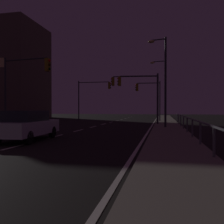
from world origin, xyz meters
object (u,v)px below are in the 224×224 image
object	(u,v)px
traffic_light_mid_right	(149,93)
traffic_light_far_right	(24,78)
street_lamp_median	(163,74)
street_lamp_mid_block	(163,85)
car	(27,125)
traffic_light_mid_left	(140,88)
traffic_light_overhead_east	(92,92)
traffic_light_near_right	(137,88)

from	to	relation	value
traffic_light_mid_right	traffic_light_far_right	xyz separation A→B (m)	(-8.67, -14.31, 0.32)
street_lamp_median	street_lamp_mid_block	distance (m)	8.36
traffic_light_far_right	street_lamp_median	bearing A→B (deg)	21.61
car	traffic_light_mid_left	xyz separation A→B (m)	(4.65, 13.38, 2.97)
car	traffic_light_overhead_east	world-z (taller)	traffic_light_overhead_east
street_lamp_median	traffic_light_overhead_east	bearing A→B (deg)	127.69
traffic_light_near_right	street_lamp_median	world-z (taller)	street_lamp_median
traffic_light_mid_right	traffic_light_overhead_east	bearing A→B (deg)	161.65
street_lamp_median	car	bearing A→B (deg)	-126.85
traffic_light_overhead_east	street_lamp_mid_block	size ratio (longest dim) A/B	0.79
traffic_light_mid_right	street_lamp_mid_block	bearing A→B (deg)	-47.18
car	traffic_light_mid_left	distance (m)	14.48
traffic_light_far_right	traffic_light_near_right	world-z (taller)	traffic_light_far_right
car	traffic_light_mid_right	world-z (taller)	traffic_light_mid_right
traffic_light_far_right	traffic_light_near_right	distance (m)	12.41
traffic_light_far_right	traffic_light_mid_left	size ratio (longest dim) A/B	1.10
street_lamp_mid_block	traffic_light_mid_right	bearing A→B (deg)	132.82
traffic_light_mid_left	street_lamp_median	bearing A→B (deg)	-60.31
car	street_lamp_median	xyz separation A→B (m)	(6.98, 9.31, 3.78)
traffic_light_mid_right	traffic_light_near_right	distance (m)	4.61
traffic_light_far_right	street_lamp_median	xyz separation A→B (m)	(10.37, 4.11, 0.61)
traffic_light_mid_right	traffic_light_far_right	distance (m)	16.73
traffic_light_overhead_east	street_lamp_median	distance (m)	16.38
traffic_light_near_right	traffic_light_far_right	bearing A→B (deg)	-127.55
traffic_light_mid_right	traffic_light_near_right	bearing A→B (deg)	-103.87
traffic_light_mid_right	traffic_light_near_right	size ratio (longest dim) A/B	0.95
traffic_light_mid_left	traffic_light_near_right	size ratio (longest dim) A/B	0.96
traffic_light_mid_left	street_lamp_mid_block	distance (m)	4.93
traffic_light_mid_left	traffic_light_overhead_east	bearing A→B (deg)	130.88
car	street_lamp_mid_block	bearing A→B (deg)	68.46
traffic_light_mid_right	traffic_light_near_right	xyz separation A→B (m)	(-1.10, -4.47, 0.29)
traffic_light_mid_left	street_lamp_median	xyz separation A→B (m)	(2.32, -4.08, 0.82)
car	traffic_light_near_right	size ratio (longest dim) A/B	0.84
traffic_light_overhead_east	traffic_light_mid_left	bearing A→B (deg)	-49.12
street_lamp_median	street_lamp_mid_block	size ratio (longest dim) A/B	1.03
car	traffic_light_mid_left	bearing A→B (deg)	70.83
traffic_light_near_right	street_lamp_mid_block	world-z (taller)	street_lamp_mid_block
traffic_light_far_right	traffic_light_mid_left	distance (m)	11.48
car	street_lamp_median	size ratio (longest dim) A/B	0.60
car	traffic_light_overhead_east	distance (m)	22.71
traffic_light_mid_right	traffic_light_mid_left	size ratio (longest dim) A/B	0.98
street_lamp_median	traffic_light_near_right	bearing A→B (deg)	116.14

